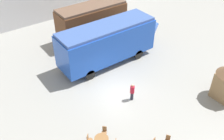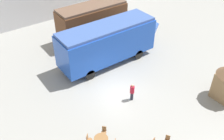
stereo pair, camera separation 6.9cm
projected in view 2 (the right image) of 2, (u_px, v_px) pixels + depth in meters
name	position (u px, v px, depth m)	size (l,w,h in m)	color
ground_plane	(118.00, 92.00, 20.35)	(80.00, 80.00, 0.00)	gray
passenger_coach_wooden	(92.00, 20.00, 26.38)	(7.41, 2.63, 3.80)	brown
streamlined_locomotive	(115.00, 39.00, 23.00)	(11.15, 2.87, 3.84)	blue
cafe_table_far	(101.00, 140.00, 15.78)	(0.92, 0.92, 0.76)	black
cafe_chair_2	(167.00, 140.00, 15.91)	(0.40, 0.40, 0.87)	black
cafe_chair_8	(104.00, 131.00, 16.49)	(0.40, 0.40, 0.87)	black
cafe_chair_9	(88.00, 139.00, 15.97)	(0.40, 0.40, 0.87)	black
visitor_person	(132.00, 91.00, 19.21)	(0.34, 0.34, 1.52)	#262633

